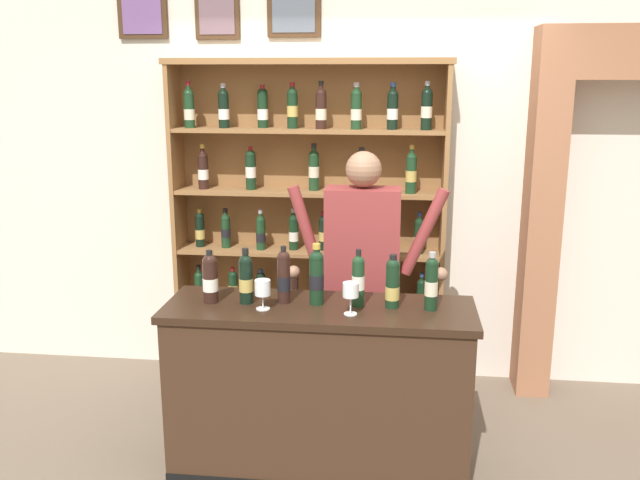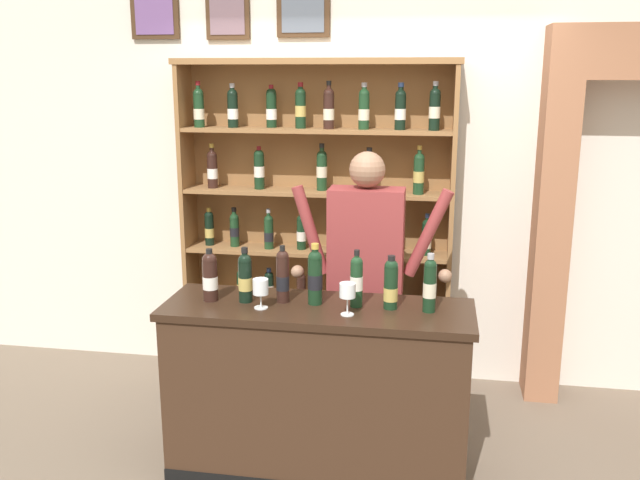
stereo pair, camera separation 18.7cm
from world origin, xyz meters
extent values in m
cube|color=#6B5B4C|center=(0.00, 0.00, -0.01)|extent=(14.00, 14.00, 0.02)
cube|color=silver|center=(0.00, 1.41, 1.60)|extent=(12.00, 0.16, 3.19)
cube|color=#422B19|center=(-1.44, 1.32, 2.51)|extent=(0.34, 0.02, 0.30)
cube|color=#704D87|center=(-1.44, 1.30, 2.51)|extent=(0.27, 0.01, 0.24)
cube|color=#422B19|center=(-0.93, 1.32, 2.51)|extent=(0.30, 0.02, 0.31)
cube|color=#6F5561|center=(-0.93, 1.30, 2.51)|extent=(0.24, 0.01, 0.25)
cube|color=#422B19|center=(-0.41, 1.32, 2.51)|extent=(0.35, 0.02, 0.29)
cube|color=slate|center=(-0.41, 1.30, 2.51)|extent=(0.28, 0.01, 0.23)
cube|color=olive|center=(-1.21, 1.16, 1.11)|extent=(0.03, 0.29, 2.23)
cube|color=olive|center=(0.60, 1.16, 1.11)|extent=(0.03, 0.29, 2.23)
cube|color=olive|center=(-0.30, 1.30, 1.11)|extent=(1.84, 0.02, 2.23)
cube|color=olive|center=(-0.30, 1.16, 0.12)|extent=(1.78, 0.27, 0.02)
cylinder|color=black|center=(-1.02, 1.19, 0.24)|extent=(0.06, 0.06, 0.22)
sphere|color=black|center=(-1.02, 1.19, 0.36)|extent=(0.06, 0.06, 0.06)
cylinder|color=black|center=(-1.02, 1.19, 0.39)|extent=(0.02, 0.02, 0.08)
cylinder|color=navy|center=(-1.02, 1.19, 0.42)|extent=(0.03, 0.03, 0.03)
cylinder|color=silver|center=(-1.02, 1.19, 0.23)|extent=(0.07, 0.07, 0.07)
cylinder|color=black|center=(-0.77, 1.15, 0.24)|extent=(0.06, 0.06, 0.23)
sphere|color=black|center=(-0.77, 1.15, 0.36)|extent=(0.06, 0.06, 0.06)
cylinder|color=black|center=(-0.77, 1.15, 0.39)|extent=(0.03, 0.03, 0.07)
cylinder|color=#99999E|center=(-0.77, 1.15, 0.42)|extent=(0.03, 0.03, 0.03)
cylinder|color=tan|center=(-0.77, 1.15, 0.22)|extent=(0.07, 0.07, 0.07)
cylinder|color=black|center=(-0.43, 1.13, 0.25)|extent=(0.06, 0.06, 0.24)
sphere|color=black|center=(-0.43, 1.13, 0.37)|extent=(0.06, 0.06, 0.06)
cylinder|color=black|center=(-0.43, 1.13, 0.40)|extent=(0.03, 0.03, 0.07)
cylinder|color=black|center=(-0.43, 1.13, 0.43)|extent=(0.03, 0.03, 0.03)
cylinder|color=tan|center=(-0.43, 1.13, 0.25)|extent=(0.07, 0.07, 0.08)
cylinder|color=black|center=(-0.12, 1.14, 0.25)|extent=(0.06, 0.06, 0.23)
sphere|color=black|center=(-0.12, 1.14, 0.37)|extent=(0.06, 0.06, 0.06)
cylinder|color=black|center=(-0.12, 1.14, 0.40)|extent=(0.02, 0.02, 0.07)
cylinder|color=black|center=(-0.12, 1.14, 0.42)|extent=(0.03, 0.03, 0.03)
cylinder|color=tan|center=(-0.12, 1.14, 0.23)|extent=(0.07, 0.07, 0.08)
cylinder|color=black|center=(0.11, 1.13, 0.24)|extent=(0.06, 0.06, 0.23)
sphere|color=black|center=(0.11, 1.13, 0.37)|extent=(0.06, 0.06, 0.06)
cylinder|color=black|center=(0.11, 1.13, 0.40)|extent=(0.03, 0.03, 0.08)
cylinder|color=maroon|center=(0.11, 1.13, 0.43)|extent=(0.03, 0.03, 0.03)
cylinder|color=beige|center=(0.11, 1.13, 0.23)|extent=(0.07, 0.07, 0.07)
cylinder|color=black|center=(0.40, 1.16, 0.24)|extent=(0.06, 0.06, 0.23)
sphere|color=black|center=(0.40, 1.16, 0.37)|extent=(0.06, 0.06, 0.06)
cylinder|color=black|center=(0.40, 1.16, 0.39)|extent=(0.03, 0.03, 0.06)
cylinder|color=navy|center=(0.40, 1.16, 0.41)|extent=(0.03, 0.03, 0.03)
cylinder|color=tan|center=(0.40, 1.16, 0.22)|extent=(0.07, 0.07, 0.07)
cube|color=olive|center=(-0.30, 1.16, 0.53)|extent=(1.78, 0.27, 0.02)
cylinder|color=#19381E|center=(-1.08, 1.14, 0.64)|extent=(0.07, 0.07, 0.19)
sphere|color=#19381E|center=(-1.08, 1.14, 0.74)|extent=(0.06, 0.06, 0.06)
cylinder|color=#19381E|center=(-1.08, 1.14, 0.78)|extent=(0.03, 0.03, 0.08)
cylinder|color=black|center=(-1.08, 1.14, 0.81)|extent=(0.03, 0.03, 0.03)
cylinder|color=silver|center=(-1.08, 1.14, 0.64)|extent=(0.07, 0.07, 0.06)
cylinder|color=black|center=(-0.83, 1.14, 0.65)|extent=(0.07, 0.07, 0.21)
sphere|color=black|center=(-0.83, 1.14, 0.75)|extent=(0.06, 0.06, 0.06)
cylinder|color=black|center=(-0.83, 1.14, 0.78)|extent=(0.02, 0.02, 0.06)
cylinder|color=maroon|center=(-0.83, 1.14, 0.80)|extent=(0.03, 0.03, 0.03)
cylinder|color=tan|center=(-0.83, 1.14, 0.65)|extent=(0.07, 0.07, 0.07)
cylinder|color=black|center=(-0.64, 1.18, 0.64)|extent=(0.07, 0.07, 0.19)
sphere|color=black|center=(-0.64, 1.18, 0.74)|extent=(0.06, 0.06, 0.06)
cylinder|color=black|center=(-0.64, 1.18, 0.76)|extent=(0.03, 0.03, 0.06)
cylinder|color=navy|center=(-0.64, 1.18, 0.78)|extent=(0.03, 0.03, 0.03)
cylinder|color=silver|center=(-0.64, 1.18, 0.64)|extent=(0.07, 0.07, 0.06)
cylinder|color=black|center=(-0.40, 1.13, 0.64)|extent=(0.07, 0.07, 0.21)
sphere|color=black|center=(-0.40, 1.13, 0.75)|extent=(0.06, 0.06, 0.06)
cylinder|color=black|center=(-0.40, 1.13, 0.78)|extent=(0.03, 0.03, 0.06)
cylinder|color=black|center=(-0.40, 1.13, 0.80)|extent=(0.03, 0.03, 0.03)
cylinder|color=silver|center=(-0.40, 1.13, 0.64)|extent=(0.07, 0.07, 0.07)
cylinder|color=black|center=(-0.18, 1.19, 0.64)|extent=(0.07, 0.07, 0.20)
sphere|color=black|center=(-0.18, 1.19, 0.74)|extent=(0.06, 0.06, 0.06)
cylinder|color=black|center=(-0.18, 1.19, 0.78)|extent=(0.03, 0.03, 0.08)
cylinder|color=maroon|center=(-0.18, 1.19, 0.81)|extent=(0.03, 0.03, 0.03)
cylinder|color=black|center=(-0.18, 1.19, 0.61)|extent=(0.07, 0.07, 0.06)
cylinder|color=#19381E|center=(0.03, 1.14, 0.64)|extent=(0.07, 0.07, 0.21)
sphere|color=#19381E|center=(0.03, 1.14, 0.75)|extent=(0.06, 0.06, 0.06)
cylinder|color=#19381E|center=(0.03, 1.14, 0.79)|extent=(0.03, 0.03, 0.07)
cylinder|color=black|center=(0.03, 1.14, 0.81)|extent=(0.03, 0.03, 0.03)
cylinder|color=tan|center=(0.03, 1.14, 0.64)|extent=(0.07, 0.07, 0.07)
cylinder|color=black|center=(0.23, 1.19, 0.64)|extent=(0.07, 0.07, 0.20)
sphere|color=black|center=(0.23, 1.19, 0.74)|extent=(0.06, 0.06, 0.06)
cylinder|color=black|center=(0.23, 1.19, 0.77)|extent=(0.02, 0.02, 0.06)
cylinder|color=navy|center=(0.23, 1.19, 0.78)|extent=(0.03, 0.03, 0.03)
cylinder|color=black|center=(0.23, 1.19, 0.65)|extent=(0.07, 0.07, 0.06)
cylinder|color=black|center=(0.48, 1.14, 0.64)|extent=(0.07, 0.07, 0.20)
sphere|color=black|center=(0.48, 1.14, 0.74)|extent=(0.06, 0.06, 0.06)
cylinder|color=black|center=(0.48, 1.14, 0.78)|extent=(0.03, 0.03, 0.08)
cylinder|color=navy|center=(0.48, 1.14, 0.81)|extent=(0.03, 0.03, 0.03)
cylinder|color=beige|center=(0.48, 1.14, 0.62)|extent=(0.07, 0.07, 0.06)
cube|color=olive|center=(-0.30, 1.16, 0.94)|extent=(1.78, 0.27, 0.02)
cylinder|color=black|center=(-1.06, 1.17, 1.06)|extent=(0.06, 0.06, 0.21)
sphere|color=black|center=(-1.06, 1.17, 1.16)|extent=(0.06, 0.06, 0.06)
cylinder|color=black|center=(-1.06, 1.17, 1.19)|extent=(0.03, 0.03, 0.06)
cylinder|color=#B79338|center=(-1.06, 1.17, 1.20)|extent=(0.03, 0.03, 0.03)
cylinder|color=tan|center=(-1.06, 1.17, 1.04)|extent=(0.07, 0.07, 0.07)
cylinder|color=#19381E|center=(-0.88, 1.16, 1.05)|extent=(0.06, 0.06, 0.20)
sphere|color=#19381E|center=(-0.88, 1.16, 1.16)|extent=(0.06, 0.06, 0.06)
cylinder|color=#19381E|center=(-0.88, 1.16, 1.19)|extent=(0.03, 0.03, 0.08)
cylinder|color=black|center=(-0.88, 1.16, 1.22)|extent=(0.03, 0.03, 0.03)
cylinder|color=black|center=(-0.88, 1.16, 1.06)|extent=(0.07, 0.07, 0.06)
cylinder|color=#19381E|center=(-0.62, 1.13, 1.05)|extent=(0.06, 0.06, 0.20)
sphere|color=#19381E|center=(-0.62, 1.13, 1.16)|extent=(0.06, 0.06, 0.06)
cylinder|color=#19381E|center=(-0.62, 1.13, 1.19)|extent=(0.03, 0.03, 0.08)
cylinder|color=#99999E|center=(-0.62, 1.13, 1.22)|extent=(0.03, 0.03, 0.03)
cylinder|color=black|center=(-0.62, 1.13, 1.04)|extent=(0.07, 0.07, 0.06)
cylinder|color=black|center=(-0.40, 1.16, 1.05)|extent=(0.06, 0.06, 0.20)
sphere|color=black|center=(-0.40, 1.16, 1.16)|extent=(0.06, 0.06, 0.06)
cylinder|color=black|center=(-0.40, 1.16, 1.20)|extent=(0.03, 0.03, 0.08)
cylinder|color=#99999E|center=(-0.40, 1.16, 1.23)|extent=(0.03, 0.03, 0.03)
cylinder|color=silver|center=(-0.40, 1.16, 1.05)|extent=(0.07, 0.07, 0.07)
cylinder|color=black|center=(-0.20, 1.17, 1.05)|extent=(0.06, 0.06, 0.20)
sphere|color=black|center=(-0.20, 1.17, 1.16)|extent=(0.06, 0.06, 0.06)
cylinder|color=black|center=(-0.20, 1.17, 1.18)|extent=(0.03, 0.03, 0.06)
cylinder|color=maroon|center=(-0.20, 1.17, 1.21)|extent=(0.03, 0.03, 0.03)
cylinder|color=tan|center=(-0.20, 1.17, 1.05)|extent=(0.07, 0.07, 0.06)
cylinder|color=#19381E|center=(0.02, 1.19, 1.05)|extent=(0.06, 0.06, 0.19)
sphere|color=#19381E|center=(0.02, 1.19, 1.15)|extent=(0.06, 0.06, 0.06)
cylinder|color=#19381E|center=(0.02, 1.19, 1.19)|extent=(0.03, 0.03, 0.08)
cylinder|color=#99999E|center=(0.02, 1.19, 1.22)|extent=(0.03, 0.03, 0.03)
cylinder|color=silver|center=(0.02, 1.19, 1.04)|extent=(0.07, 0.07, 0.06)
cylinder|color=#19381E|center=(0.25, 1.19, 1.05)|extent=(0.06, 0.06, 0.20)
sphere|color=#19381E|center=(0.25, 1.19, 1.15)|extent=(0.06, 0.06, 0.06)
cylinder|color=#19381E|center=(0.25, 1.19, 1.18)|extent=(0.02, 0.02, 0.06)
cylinder|color=navy|center=(0.25, 1.19, 1.20)|extent=(0.03, 0.03, 0.03)
cylinder|color=black|center=(0.25, 1.19, 1.06)|extent=(0.07, 0.07, 0.06)
cylinder|color=black|center=(0.45, 1.15, 1.06)|extent=(0.06, 0.06, 0.21)
sphere|color=black|center=(0.45, 1.15, 1.16)|extent=(0.06, 0.06, 0.06)
cylinder|color=black|center=(0.45, 1.15, 1.19)|extent=(0.02, 0.02, 0.07)
cylinder|color=navy|center=(0.45, 1.15, 1.22)|extent=(0.03, 0.03, 0.03)
cylinder|color=beige|center=(0.45, 1.15, 1.03)|extent=(0.07, 0.07, 0.07)
cube|color=olive|center=(-0.30, 1.16, 1.35)|extent=(1.78, 0.27, 0.02)
cylinder|color=black|center=(-1.02, 1.14, 1.47)|extent=(0.07, 0.07, 0.21)
sphere|color=black|center=(-1.02, 1.14, 1.59)|extent=(0.07, 0.07, 0.07)
cylinder|color=black|center=(-1.02, 1.14, 1.62)|extent=(0.03, 0.03, 0.08)
cylinder|color=#B79338|center=(-1.02, 1.14, 1.65)|extent=(0.03, 0.03, 0.03)
cylinder|color=silver|center=(-1.02, 1.14, 1.47)|extent=(0.07, 0.07, 0.07)
cylinder|color=black|center=(-0.69, 1.15, 1.48)|extent=(0.07, 0.07, 0.23)
sphere|color=black|center=(-0.69, 1.15, 1.60)|extent=(0.07, 0.07, 0.07)
cylinder|color=black|center=(-0.69, 1.15, 1.62)|extent=(0.03, 0.03, 0.06)
cylinder|color=maroon|center=(-0.69, 1.15, 1.64)|extent=(0.03, 0.03, 0.03)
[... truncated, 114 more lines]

